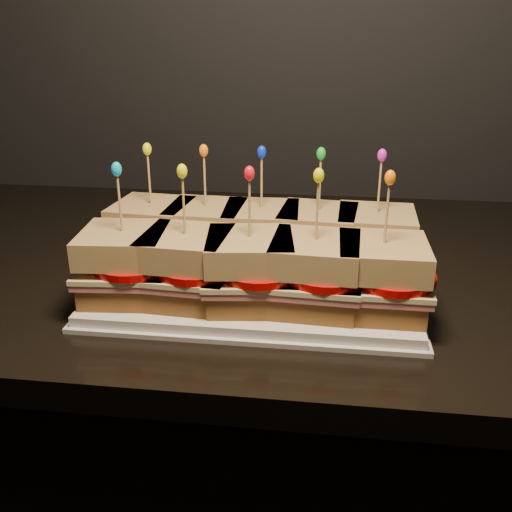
# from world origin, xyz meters

# --- Properties ---
(cabinet) EXTENTS (2.13, 0.68, 0.86)m
(cabinet) POSITION_xyz_m (-0.47, 1.65, 0.43)
(cabinet) COLOR black
(cabinet) RESTS_ON ground
(granite_slab) EXTENTS (2.17, 0.72, 0.04)m
(granite_slab) POSITION_xyz_m (-0.47, 1.65, 0.88)
(granite_slab) COLOR black
(granite_slab) RESTS_ON cabinet
(platter) EXTENTS (0.40, 0.25, 0.02)m
(platter) POSITION_xyz_m (-0.38, 1.51, 0.91)
(platter) COLOR silver
(platter) RESTS_ON granite_slab
(platter_rim) EXTENTS (0.41, 0.26, 0.01)m
(platter_rim) POSITION_xyz_m (-0.38, 1.51, 0.90)
(platter_rim) COLOR silver
(platter_rim) RESTS_ON granite_slab
(sandwich_0_bread_bot) EXTENTS (0.11, 0.11, 0.03)m
(sandwich_0_bread_bot) POSITION_xyz_m (-0.53, 1.57, 0.93)
(sandwich_0_bread_bot) COLOR #572D15
(sandwich_0_bread_bot) RESTS_ON platter
(sandwich_0_ham) EXTENTS (0.12, 0.11, 0.01)m
(sandwich_0_ham) POSITION_xyz_m (-0.53, 1.57, 0.95)
(sandwich_0_ham) COLOR #C9675F
(sandwich_0_ham) RESTS_ON sandwich_0_bread_bot
(sandwich_0_cheese) EXTENTS (0.12, 0.11, 0.01)m
(sandwich_0_cheese) POSITION_xyz_m (-0.53, 1.57, 0.95)
(sandwich_0_cheese) COLOR beige
(sandwich_0_cheese) RESTS_ON sandwich_0_ham
(sandwich_0_tomato) EXTENTS (0.10, 0.10, 0.01)m
(sandwich_0_tomato) POSITION_xyz_m (-0.52, 1.57, 0.96)
(sandwich_0_tomato) COLOR #BC0808
(sandwich_0_tomato) RESTS_ON sandwich_0_cheese
(sandwich_0_bread_top) EXTENTS (0.11, 0.11, 0.03)m
(sandwich_0_bread_top) POSITION_xyz_m (-0.53, 1.57, 0.98)
(sandwich_0_bread_top) COLOR brown
(sandwich_0_bread_top) RESTS_ON sandwich_0_tomato
(sandwich_0_pick) EXTENTS (0.00, 0.00, 0.09)m
(sandwich_0_pick) POSITION_xyz_m (-0.53, 1.57, 1.03)
(sandwich_0_pick) COLOR tan
(sandwich_0_pick) RESTS_ON sandwich_0_bread_top
(sandwich_0_frill) EXTENTS (0.01, 0.01, 0.02)m
(sandwich_0_frill) POSITION_xyz_m (-0.53, 1.57, 1.07)
(sandwich_0_frill) COLOR #F6EE0D
(sandwich_0_frill) RESTS_ON sandwich_0_pick
(sandwich_1_bread_bot) EXTENTS (0.10, 0.10, 0.03)m
(sandwich_1_bread_bot) POSITION_xyz_m (-0.46, 1.57, 0.93)
(sandwich_1_bread_bot) COLOR #572D15
(sandwich_1_bread_bot) RESTS_ON platter
(sandwich_1_ham) EXTENTS (0.11, 0.11, 0.01)m
(sandwich_1_ham) POSITION_xyz_m (-0.46, 1.57, 0.95)
(sandwich_1_ham) COLOR #C9675F
(sandwich_1_ham) RESTS_ON sandwich_1_bread_bot
(sandwich_1_cheese) EXTENTS (0.11, 0.11, 0.01)m
(sandwich_1_cheese) POSITION_xyz_m (-0.46, 1.57, 0.95)
(sandwich_1_cheese) COLOR beige
(sandwich_1_cheese) RESTS_ON sandwich_1_ham
(sandwich_1_tomato) EXTENTS (0.10, 0.10, 0.01)m
(sandwich_1_tomato) POSITION_xyz_m (-0.44, 1.57, 0.96)
(sandwich_1_tomato) COLOR #BC0808
(sandwich_1_tomato) RESTS_ON sandwich_1_cheese
(sandwich_1_bread_top) EXTENTS (0.10, 0.10, 0.03)m
(sandwich_1_bread_top) POSITION_xyz_m (-0.46, 1.57, 0.98)
(sandwich_1_bread_top) COLOR brown
(sandwich_1_bread_top) RESTS_ON sandwich_1_tomato
(sandwich_1_pick) EXTENTS (0.00, 0.00, 0.09)m
(sandwich_1_pick) POSITION_xyz_m (-0.46, 1.57, 1.03)
(sandwich_1_pick) COLOR tan
(sandwich_1_pick) RESTS_ON sandwich_1_bread_top
(sandwich_1_frill) EXTENTS (0.01, 0.01, 0.02)m
(sandwich_1_frill) POSITION_xyz_m (-0.46, 1.57, 1.07)
(sandwich_1_frill) COLOR orange
(sandwich_1_frill) RESTS_ON sandwich_1_pick
(sandwich_2_bread_bot) EXTENTS (0.10, 0.10, 0.03)m
(sandwich_2_bread_bot) POSITION_xyz_m (-0.38, 1.57, 0.93)
(sandwich_2_bread_bot) COLOR #572D15
(sandwich_2_bread_bot) RESTS_ON platter
(sandwich_2_ham) EXTENTS (0.11, 0.11, 0.01)m
(sandwich_2_ham) POSITION_xyz_m (-0.38, 1.57, 0.95)
(sandwich_2_ham) COLOR #C9675F
(sandwich_2_ham) RESTS_ON sandwich_2_bread_bot
(sandwich_2_cheese) EXTENTS (0.11, 0.11, 0.01)m
(sandwich_2_cheese) POSITION_xyz_m (-0.38, 1.57, 0.95)
(sandwich_2_cheese) COLOR beige
(sandwich_2_cheese) RESTS_ON sandwich_2_ham
(sandwich_2_tomato) EXTENTS (0.10, 0.10, 0.01)m
(sandwich_2_tomato) POSITION_xyz_m (-0.37, 1.57, 0.96)
(sandwich_2_tomato) COLOR #BC0808
(sandwich_2_tomato) RESTS_ON sandwich_2_cheese
(sandwich_2_bread_top) EXTENTS (0.10, 0.10, 0.03)m
(sandwich_2_bread_top) POSITION_xyz_m (-0.38, 1.57, 0.98)
(sandwich_2_bread_top) COLOR brown
(sandwich_2_bread_top) RESTS_ON sandwich_2_tomato
(sandwich_2_pick) EXTENTS (0.00, 0.00, 0.09)m
(sandwich_2_pick) POSITION_xyz_m (-0.38, 1.57, 1.03)
(sandwich_2_pick) COLOR tan
(sandwich_2_pick) RESTS_ON sandwich_2_bread_top
(sandwich_2_frill) EXTENTS (0.01, 0.01, 0.02)m
(sandwich_2_frill) POSITION_xyz_m (-0.38, 1.57, 1.07)
(sandwich_2_frill) COLOR #0D28D6
(sandwich_2_frill) RESTS_ON sandwich_2_pick
(sandwich_3_bread_bot) EXTENTS (0.11, 0.11, 0.03)m
(sandwich_3_bread_bot) POSITION_xyz_m (-0.30, 1.57, 0.93)
(sandwich_3_bread_bot) COLOR #572D15
(sandwich_3_bread_bot) RESTS_ON platter
(sandwich_3_ham) EXTENTS (0.12, 0.11, 0.01)m
(sandwich_3_ham) POSITION_xyz_m (-0.30, 1.57, 0.95)
(sandwich_3_ham) COLOR #C9675F
(sandwich_3_ham) RESTS_ON sandwich_3_bread_bot
(sandwich_3_cheese) EXTENTS (0.12, 0.12, 0.01)m
(sandwich_3_cheese) POSITION_xyz_m (-0.30, 1.57, 0.95)
(sandwich_3_cheese) COLOR beige
(sandwich_3_cheese) RESTS_ON sandwich_3_ham
(sandwich_3_tomato) EXTENTS (0.10, 0.10, 0.01)m
(sandwich_3_tomato) POSITION_xyz_m (-0.29, 1.57, 0.96)
(sandwich_3_tomato) COLOR #BC0808
(sandwich_3_tomato) RESTS_ON sandwich_3_cheese
(sandwich_3_bread_top) EXTENTS (0.11, 0.11, 0.03)m
(sandwich_3_bread_top) POSITION_xyz_m (-0.30, 1.57, 0.98)
(sandwich_3_bread_top) COLOR brown
(sandwich_3_bread_top) RESTS_ON sandwich_3_tomato
(sandwich_3_pick) EXTENTS (0.00, 0.00, 0.09)m
(sandwich_3_pick) POSITION_xyz_m (-0.30, 1.57, 1.03)
(sandwich_3_pick) COLOR tan
(sandwich_3_pick) RESTS_ON sandwich_3_bread_top
(sandwich_3_frill) EXTENTS (0.01, 0.01, 0.02)m
(sandwich_3_frill) POSITION_xyz_m (-0.30, 1.57, 1.07)
(sandwich_3_frill) COLOR green
(sandwich_3_frill) RESTS_ON sandwich_3_pick
(sandwich_4_bread_bot) EXTENTS (0.10, 0.10, 0.03)m
(sandwich_4_bread_bot) POSITION_xyz_m (-0.23, 1.57, 0.93)
(sandwich_4_bread_bot) COLOR #572D15
(sandwich_4_bread_bot) RESTS_ON platter
(sandwich_4_ham) EXTENTS (0.11, 0.11, 0.01)m
(sandwich_4_ham) POSITION_xyz_m (-0.23, 1.57, 0.95)
(sandwich_4_ham) COLOR #C9675F
(sandwich_4_ham) RESTS_ON sandwich_4_bread_bot
(sandwich_4_cheese) EXTENTS (0.11, 0.11, 0.01)m
(sandwich_4_cheese) POSITION_xyz_m (-0.23, 1.57, 0.95)
(sandwich_4_cheese) COLOR beige
(sandwich_4_cheese) RESTS_ON sandwich_4_ham
(sandwich_4_tomato) EXTENTS (0.10, 0.10, 0.01)m
(sandwich_4_tomato) POSITION_xyz_m (-0.22, 1.57, 0.96)
(sandwich_4_tomato) COLOR #BC0808
(sandwich_4_tomato) RESTS_ON sandwich_4_cheese
(sandwich_4_bread_top) EXTENTS (0.10, 0.10, 0.03)m
(sandwich_4_bread_top) POSITION_xyz_m (-0.23, 1.57, 0.98)
(sandwich_4_bread_top) COLOR brown
(sandwich_4_bread_top) RESTS_ON sandwich_4_tomato
(sandwich_4_pick) EXTENTS (0.00, 0.00, 0.09)m
(sandwich_4_pick) POSITION_xyz_m (-0.23, 1.57, 1.03)
(sandwich_4_pick) COLOR tan
(sandwich_4_pick) RESTS_ON sandwich_4_bread_top
(sandwich_4_frill) EXTENTS (0.01, 0.01, 0.02)m
(sandwich_4_frill) POSITION_xyz_m (-0.23, 1.57, 1.07)
(sandwich_4_frill) COLOR #C621A9
(sandwich_4_frill) RESTS_ON sandwich_4_pick
(sandwich_5_bread_bot) EXTENTS (0.11, 0.11, 0.03)m
(sandwich_5_bread_bot) POSITION_xyz_m (-0.53, 1.46, 0.93)
(sandwich_5_bread_bot) COLOR #572D15
(sandwich_5_bread_bot) RESTS_ON platter
(sandwich_5_ham) EXTENTS (0.12, 0.11, 0.01)m
(sandwich_5_ham) POSITION_xyz_m (-0.53, 1.46, 0.95)
(sandwich_5_ham) COLOR #C9675F
(sandwich_5_ham) RESTS_ON sandwich_5_bread_bot
(sandwich_5_cheese) EXTENTS (0.12, 0.11, 0.01)m
(sandwich_5_cheese) POSITION_xyz_m (-0.53, 1.46, 0.95)
(sandwich_5_cheese) COLOR beige
(sandwich_5_cheese) RESTS_ON sandwich_5_ham
(sandwich_5_tomato) EXTENTS (0.10, 0.10, 0.01)m
(sandwich_5_tomato) POSITION_xyz_m (-0.52, 1.45, 0.96)
(sandwich_5_tomato) COLOR #BC0808
(sandwich_5_tomato) RESTS_ON sandwich_5_cheese
(sandwich_5_bread_top) EXTENTS (0.11, 0.11, 0.03)m
(sandwich_5_bread_top) POSITION_xyz_m (-0.53, 1.46, 0.98)
(sandwich_5_bread_top) COLOR brown
(sandwich_5_bread_top) RESTS_ON sandwich_5_tomato
(sandwich_5_pick) EXTENTS (0.00, 0.00, 0.09)m
(sandwich_5_pick) POSITION_xyz_m (-0.53, 1.46, 1.03)
(sandwich_5_pick) COLOR tan
(sandwich_5_pick) RESTS_ON sandwich_5_bread_top
(sandwich_5_frill) EXTENTS (0.01, 0.01, 0.02)m
(sandwich_5_frill) POSITION_xyz_m (-0.53, 1.46, 1.07)
(sandwich_5_frill) COLOR #0DA1C5
(sandwich_5_frill) RESTS_ON sandwich_5_pick
(sandwich_6_bread_bot) EXTENTS (0.10, 0.10, 0.03)m
(sandwich_6_bread_bot) POSITION_xyz_m (-0.46, 1.46, 0.93)
(sandwich_6_bread_bot) COLOR #572D15
(sandwich_6_bread_bot) RESTS_ON platter
(sandwich_6_ham) EXTENTS (0.11, 0.11, 0.01)m
(sandwich_6_ham) POSITION_xyz_m (-0.46, 1.46, 0.95)
(sandwich_6_ham) COLOR #C9675F
(sandwich_6_ham) RESTS_ON sandwich_6_bread_bot
(sandwich_6_cheese) EXTENTS (0.12, 0.11, 0.01)m
(sandwich_6_cheese) POSITION_xyz_m (-0.46, 1.46, 0.95)
(sandwich_6_cheese) COLOR beige
(sandwich_6_cheese) RESTS_ON sandwich_6_ham
(sandwich_6_tomato) EXTENTS (0.10, 0.10, 0.01)m
(sandwich_6_tomato) POSITION_xyz_m (-0.44, 1.45, 0.96)
(sandwich_6_tomato) COLOR #BC0808
(sandwich_6_tomato) RESTS_ON sandwich_6_cheese
(sandwich_6_bread_top) EXTENTS (0.11, 0.11, 0.03)m
(sandwich_6_bread_top) POSITION_xyz_m (-0.46, 1.46, 0.98)
(sandwich_6_bread_top) COLOR brown
(sandwich_6_bread_top) RESTS_ON sandwich_6_tomato
(sandwich_6_pick) EXTENTS (0.00, 0.00, 0.09)m
(sandwich_6_pick) POSITION_xyz_m (-0.46, 1.46, 1.03)
(sandwich_6_pick) COLOR tan
(sandwich_6_pick) RESTS_ON sandwich_6_bread_top
(sandwich_6_frill) EXTENTS (0.01, 0.01, 0.02)m
(sandwich_6_frill) POSITION_xyz_m (-0.46, 1.46, 1.07)
(sandwich_6_frill) COLOR yellow
(sandwich_6_frill) RESTS_ON sandwich_6_pick
(sandwich_7_bread_bot) EXTENTS (0.11, 0.11, 0.03)m
(sandwich_7_bread_bot) POSITION_xyz_m (-0.38, 1.46, 0.93)
(sandwich_7_bread_bot) COLOR #572D15
(sandwich_7_bread_bot) RESTS_ON platter
(sandwich_7_ham) EXTENTS (0.12, 0.12, 0.01)m
(sandwich_7_ham) POSITION_xyz_m (-0.38, 1.46, 0.95)
(sandwich_7_ham) COLOR #C9675F
(sandwich_7_ham) RESTS_ON sandwich_7_bread_bot
(sandwich_7_cheese) EXTENTS (0.12, 0.12, 0.01)m
(sandwich_7_cheese) POSITION_xyz_m (-0.38, 1.46, 0.95)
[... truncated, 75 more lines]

